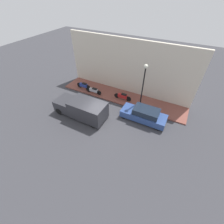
% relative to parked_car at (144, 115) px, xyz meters
% --- Properties ---
extents(ground_plane, '(60.00, 60.00, 0.00)m').
position_rel_parked_car_xyz_m(ground_plane, '(-2.16, 3.49, -0.66)').
color(ground_plane, '#38383D').
extents(sidewalk, '(2.70, 14.63, 0.13)m').
position_rel_parked_car_xyz_m(sidewalk, '(2.42, 3.49, -0.59)').
color(sidewalk, brown).
rests_on(sidewalk, ground_plane).
extents(building_facade, '(0.30, 14.63, 6.11)m').
position_rel_parked_car_xyz_m(building_facade, '(3.92, 3.49, 2.40)').
color(building_facade, beige).
rests_on(building_facade, ground_plane).
extents(parked_car, '(1.63, 4.32, 1.38)m').
position_rel_parked_car_xyz_m(parked_car, '(0.00, 0.00, 0.00)').
color(parked_car, '#2D4784').
rests_on(parked_car, ground_plane).
extents(delivery_van, '(2.02, 5.32, 1.87)m').
position_rel_parked_car_xyz_m(delivery_van, '(-2.25, 5.69, 0.30)').
color(delivery_van, '#2D2D33').
rests_on(delivery_van, ground_plane).
extents(motorcycle_blue, '(0.30, 1.92, 0.81)m').
position_rel_parked_car_xyz_m(motorcycle_blue, '(1.77, 8.32, -0.08)').
color(motorcycle_blue, navy).
rests_on(motorcycle_blue, sidewalk).
extents(scooter_silver, '(0.30, 1.99, 0.72)m').
position_rel_parked_car_xyz_m(scooter_silver, '(1.49, 6.67, -0.13)').
color(scooter_silver, '#B7B7BF').
rests_on(scooter_silver, sidewalk).
extents(motorcycle_red, '(0.30, 2.02, 0.78)m').
position_rel_parked_car_xyz_m(motorcycle_red, '(1.95, 3.12, -0.10)').
color(motorcycle_red, '#B21E1E').
rests_on(motorcycle_red, sidewalk).
extents(streetlamp, '(0.38, 0.38, 4.77)m').
position_rel_parked_car_xyz_m(streetlamp, '(1.51, 0.93, 2.79)').
color(streetlamp, black).
rests_on(streetlamp, sidewalk).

